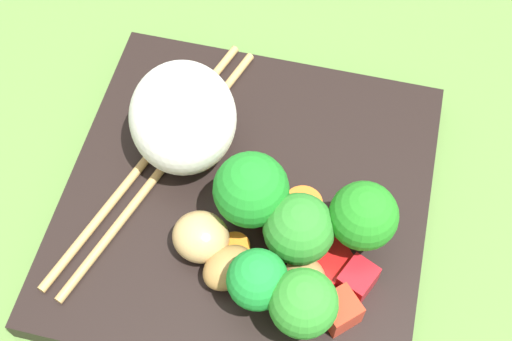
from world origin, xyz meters
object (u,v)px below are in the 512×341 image
object	(u,v)px
square_plate	(246,203)
broccoli_floret_4	(363,217)
rice_mound	(183,117)
chopstick_pair	(156,162)
carrot_slice_0	(238,247)

from	to	relation	value
square_plate	broccoli_floret_4	size ratio (longest dim) A/B	3.93
square_plate	rice_mound	xyz separation A→B (cm)	(-4.89, 3.39, 4.48)
chopstick_pair	carrot_slice_0	bearing A→B (deg)	73.26
rice_mound	chopstick_pair	xyz separation A→B (cm)	(-1.81, -1.90, -3.23)
broccoli_floret_4	carrot_slice_0	distance (cm)	8.67
square_plate	chopstick_pair	distance (cm)	6.97
square_plate	rice_mound	world-z (taller)	rice_mound
carrot_slice_0	square_plate	bearing A→B (deg)	93.19
carrot_slice_0	chopstick_pair	bearing A→B (deg)	142.08
chopstick_pair	square_plate	bearing A→B (deg)	98.60
broccoli_floret_4	chopstick_pair	distance (cm)	15.41
broccoli_floret_4	carrot_slice_0	size ratio (longest dim) A/B	3.08
rice_mound	broccoli_floret_4	size ratio (longest dim) A/B	1.29
square_plate	rice_mound	size ratio (longest dim) A/B	3.05
square_plate	rice_mound	distance (cm)	7.45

